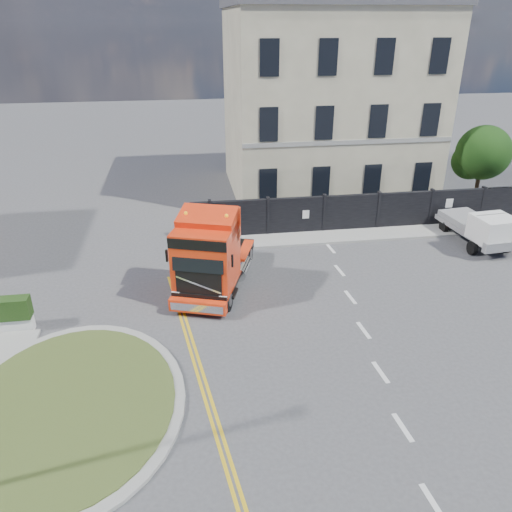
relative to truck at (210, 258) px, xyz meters
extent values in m
plane|color=#424244|center=(2.36, -3.29, -1.60)|extent=(120.00, 120.00, 0.00)
cylinder|color=gray|center=(-4.64, -6.29, -1.54)|extent=(6.80, 6.80, 0.12)
cylinder|color=#3A461C|center=(-4.64, -6.29, -1.46)|extent=(6.20, 6.20, 0.05)
cube|color=black|center=(8.36, 5.71, -0.60)|extent=(18.00, 0.25, 2.00)
cube|color=silver|center=(16.86, 5.71, -0.60)|extent=(2.60, 0.12, 2.00)
cube|color=beige|center=(8.36, 13.21, 3.90)|extent=(12.00, 10.00, 11.00)
cube|color=#4C4C51|center=(8.36, 13.21, 9.65)|extent=(12.30, 10.30, 0.50)
cylinder|color=#382619|center=(16.86, 8.71, -0.40)|extent=(0.24, 0.24, 2.40)
sphere|color=black|center=(16.86, 8.71, 1.60)|extent=(3.20, 3.20, 3.20)
sphere|color=black|center=(16.36, 9.11, 1.00)|extent=(2.20, 2.20, 2.20)
cube|color=gray|center=(8.36, 4.81, -1.54)|extent=(20.00, 1.60, 0.12)
cube|color=black|center=(0.32, 0.95, -0.93)|extent=(3.89, 6.03, 0.40)
cube|color=red|center=(-0.18, -0.53, 0.32)|extent=(2.86, 2.92, 2.50)
cube|color=red|center=(0.12, 0.35, 1.35)|extent=(2.37, 1.48, 1.25)
cube|color=black|center=(-0.55, -1.61, 0.68)|extent=(1.88, 0.69, 0.94)
cube|color=red|center=(-0.64, -1.89, -1.11)|extent=(2.21, 1.02, 0.49)
cylinder|color=black|center=(-1.33, -0.90, -1.14)|extent=(0.57, 0.97, 0.93)
cylinder|color=gray|center=(-1.33, -0.90, -1.14)|extent=(0.47, 0.59, 0.51)
cylinder|color=black|center=(0.50, -1.52, -1.14)|extent=(0.57, 0.97, 0.93)
cylinder|color=gray|center=(0.50, -1.52, -1.14)|extent=(0.47, 0.59, 0.51)
cylinder|color=black|center=(-0.30, 2.10, -1.14)|extent=(0.57, 0.97, 0.93)
cylinder|color=gray|center=(-0.30, 2.10, -1.14)|extent=(0.47, 0.59, 0.51)
cylinder|color=black|center=(1.52, 1.48, -1.14)|extent=(0.57, 0.97, 0.93)
cylinder|color=gray|center=(1.52, 1.48, -1.14)|extent=(0.47, 0.59, 0.51)
cylinder|color=black|center=(0.05, 3.12, -1.14)|extent=(0.57, 0.97, 0.93)
cylinder|color=gray|center=(0.05, 3.12, -1.14)|extent=(0.47, 0.59, 0.51)
cylinder|color=black|center=(1.87, 2.49, -1.14)|extent=(0.57, 0.97, 0.93)
cylinder|color=gray|center=(1.87, 2.49, -1.14)|extent=(0.47, 0.59, 0.51)
cube|color=slate|center=(13.63, 3.25, -0.94)|extent=(2.16, 4.64, 0.23)
cube|color=silver|center=(13.63, 1.84, -0.33)|extent=(1.92, 1.84, 1.22)
cylinder|color=black|center=(12.74, 1.84, -1.27)|extent=(0.23, 0.66, 0.66)
cylinder|color=black|center=(14.53, 1.84, -1.27)|extent=(0.23, 0.66, 0.66)
cylinder|color=black|center=(12.74, 4.66, -1.27)|extent=(0.23, 0.66, 0.66)
cylinder|color=black|center=(14.53, 4.66, -1.27)|extent=(0.23, 0.66, 0.66)
camera|label=1|loc=(-0.90, -18.29, 8.69)|focal=35.00mm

